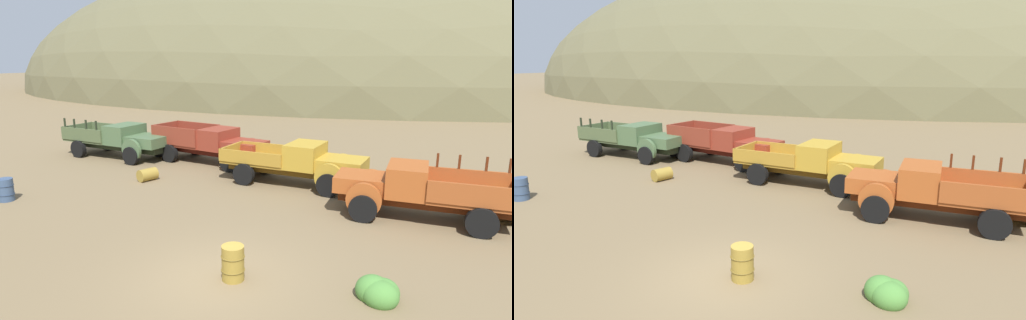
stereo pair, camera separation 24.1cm
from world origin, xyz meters
The scene contains 10 objects.
ground_plane centered at (0.00, 0.00, 0.00)m, with size 300.00×300.00×0.00m, color brown.
hill_distant centered at (-15.42, 70.59, 0.00)m, with size 116.50×81.36×44.89m, color brown.
truck_weathered_green centered at (-11.12, 10.21, 1.01)m, with size 6.54×2.88×2.16m.
truck_rust_red centered at (-5.72, 10.97, 1.02)m, with size 6.65×3.21×1.91m.
truck_mustard centered at (-0.30, 8.80, 0.99)m, with size 6.42×2.75×1.89m.
truck_oxide_orange centered at (4.22, 6.42, 1.00)m, with size 5.95×2.44×2.16m.
oil_drum_by_truck centered at (-10.41, 2.29, 0.45)m, with size 0.63×0.63×0.89m.
oil_drum_spare centered at (0.47, 0.08, 0.45)m, with size 0.61×0.61×0.90m.
oil_drum_foreground centered at (-7.07, 6.81, 0.28)m, with size 0.81×0.98×0.56m.
bush_back_edge centered at (3.97, 0.50, 0.19)m, with size 1.01×0.90×0.72m.
Camera 2 is at (5.06, -8.80, 5.42)m, focal length 30.46 mm.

